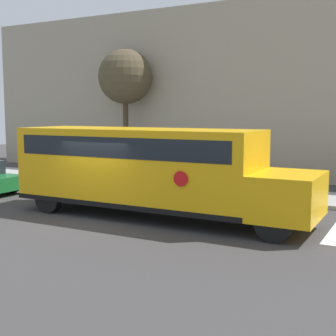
# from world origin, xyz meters

# --- Properties ---
(ground_plane) EXTENTS (60.00, 60.00, 0.00)m
(ground_plane) POSITION_xyz_m (0.00, 0.00, 0.00)
(ground_plane) COLOR #3A3838
(sidewalk_strip) EXTENTS (44.00, 3.00, 0.15)m
(sidewalk_strip) POSITION_xyz_m (0.00, 6.50, 0.07)
(sidewalk_strip) COLOR #9E9E99
(sidewalk_strip) RESTS_ON ground
(building_backdrop) EXTENTS (32.00, 4.00, 9.07)m
(building_backdrop) POSITION_xyz_m (0.00, 13.00, 4.53)
(building_backdrop) COLOR #9E937F
(building_backdrop) RESTS_ON ground
(school_bus) EXTENTS (10.00, 2.57, 2.90)m
(school_bus) POSITION_xyz_m (1.21, 1.07, 1.67)
(school_bus) COLOR #EAA80F
(school_bus) RESTS_ON ground
(tree_near_sidewalk) EXTENTS (2.99, 2.99, 6.87)m
(tree_near_sidewalk) POSITION_xyz_m (-5.47, 9.95, 5.33)
(tree_near_sidewalk) COLOR #423323
(tree_near_sidewalk) RESTS_ON ground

